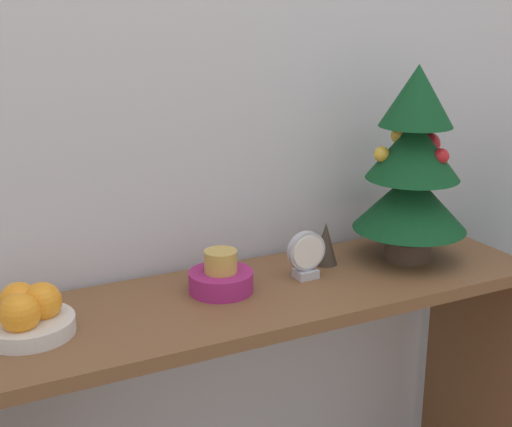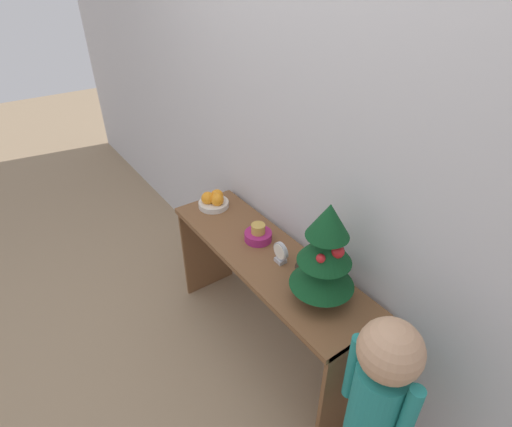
# 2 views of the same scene
# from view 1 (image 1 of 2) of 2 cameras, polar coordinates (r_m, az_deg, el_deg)

# --- Properties ---
(back_wall) EXTENTS (7.00, 0.05, 2.50)m
(back_wall) POSITION_cam_1_polar(r_m,az_deg,el_deg) (1.69, -2.48, 14.92)
(back_wall) COLOR silver
(back_wall) RESTS_ON ground_plane
(console_table) EXTENTS (1.28, 0.38, 0.68)m
(console_table) POSITION_cam_1_polar(r_m,az_deg,el_deg) (1.67, 1.21, -10.56)
(console_table) COLOR brown
(console_table) RESTS_ON ground_plane
(mini_tree) EXTENTS (0.28, 0.28, 0.48)m
(mini_tree) POSITION_cam_1_polar(r_m,az_deg,el_deg) (1.75, 12.44, 3.75)
(mini_tree) COLOR #4C3828
(mini_tree) RESTS_ON console_table
(fruit_bowl) EXTENTS (0.18, 0.18, 0.10)m
(fruit_bowl) POSITION_cam_1_polar(r_m,az_deg,el_deg) (1.45, -17.80, -7.69)
(fruit_bowl) COLOR silver
(fruit_bowl) RESTS_ON console_table
(singing_bowl) EXTENTS (0.14, 0.14, 0.09)m
(singing_bowl) POSITION_cam_1_polar(r_m,az_deg,el_deg) (1.58, -2.82, -5.10)
(singing_bowl) COLOR #9E2366
(singing_bowl) RESTS_ON console_table
(desk_clock) EXTENTS (0.09, 0.04, 0.11)m
(desk_clock) POSITION_cam_1_polar(r_m,az_deg,el_deg) (1.64, 4.05, -3.36)
(desk_clock) COLOR #B2B2B7
(desk_clock) RESTS_ON console_table
(figurine) EXTENTS (0.06, 0.06, 0.11)m
(figurine) POSITION_cam_1_polar(r_m,az_deg,el_deg) (1.73, 5.59, -2.39)
(figurine) COLOR #382D23
(figurine) RESTS_ON console_table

